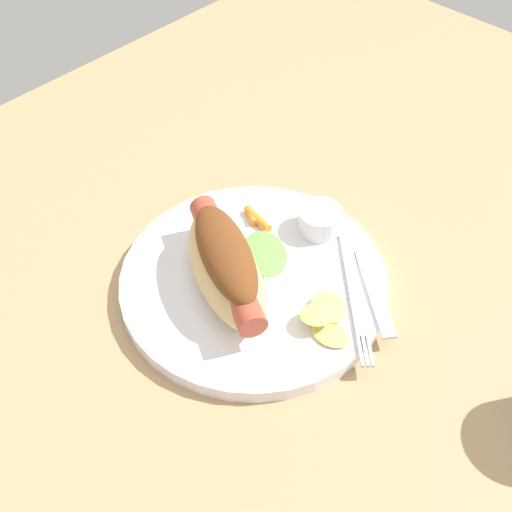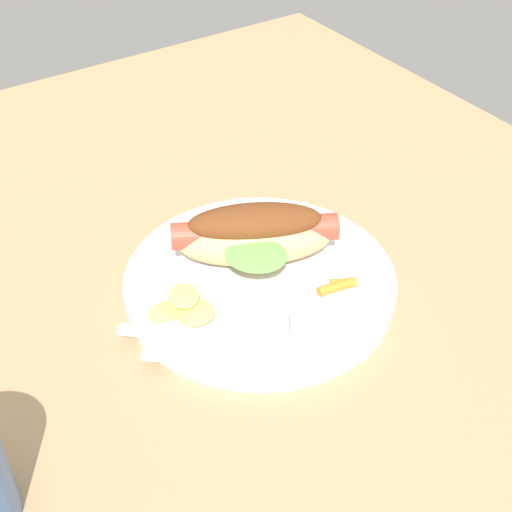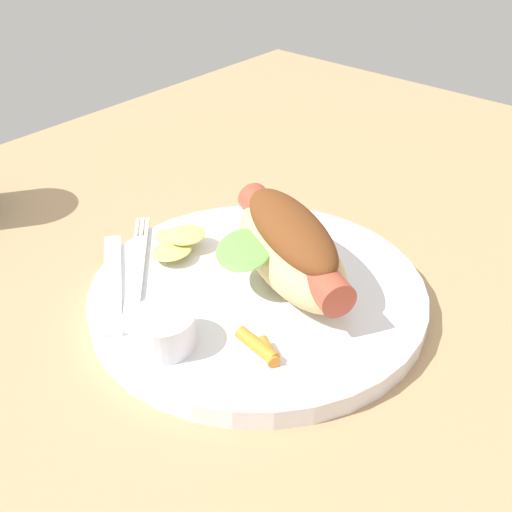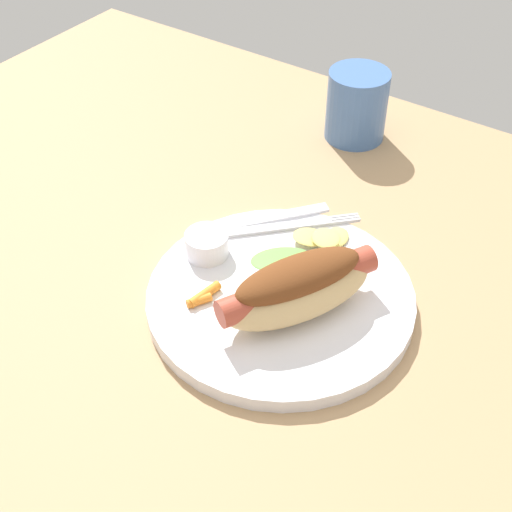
# 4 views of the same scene
# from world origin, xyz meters

# --- Properties ---
(ground_plane) EXTENTS (1.20, 0.90, 0.02)m
(ground_plane) POSITION_xyz_m (0.00, 0.00, -0.01)
(ground_plane) COLOR tan
(plate) EXTENTS (0.27, 0.27, 0.02)m
(plate) POSITION_xyz_m (-0.04, -0.01, 0.01)
(plate) COLOR white
(plate) RESTS_ON ground_plane
(hot_dog) EXTENTS (0.13, 0.17, 0.06)m
(hot_dog) POSITION_xyz_m (-0.06, 0.00, 0.05)
(hot_dog) COLOR #DBB77A
(hot_dog) RESTS_ON plate
(sauce_ramekin) EXTENTS (0.05, 0.05, 0.03)m
(sauce_ramekin) POSITION_xyz_m (0.06, -0.02, 0.03)
(sauce_ramekin) COLOR white
(sauce_ramekin) RESTS_ON plate
(fork) EXTENTS (0.12, 0.12, 0.00)m
(fork) POSITION_xyz_m (0.01, -0.10, 0.02)
(fork) COLOR silver
(fork) RESTS_ON plate
(knife) EXTENTS (0.10, 0.11, 0.00)m
(knife) POSITION_xyz_m (0.04, -0.10, 0.02)
(knife) COLOR silver
(knife) RESTS_ON plate
(chips_pile) EXTENTS (0.07, 0.06, 0.02)m
(chips_pile) POSITION_xyz_m (-0.03, -0.10, 0.02)
(chips_pile) COLOR #DBCD67
(chips_pile) RESTS_ON plate
(carrot_garnish) EXTENTS (0.02, 0.04, 0.01)m
(carrot_garnish) POSITION_xyz_m (0.02, 0.04, 0.02)
(carrot_garnish) COLOR orange
(carrot_garnish) RESTS_ON plate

